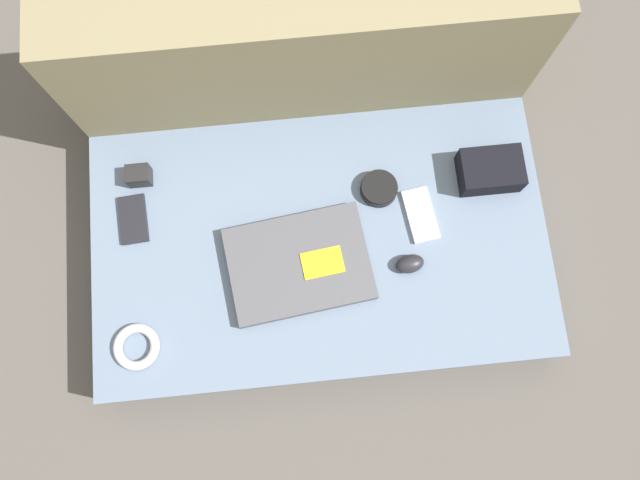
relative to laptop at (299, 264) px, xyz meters
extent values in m
plane|color=#4C4742|center=(0.05, 0.05, -0.15)|extent=(8.00, 8.00, 0.00)
cube|color=slate|center=(0.05, 0.05, -0.08)|extent=(1.03, 0.61, 0.14)
cube|color=#756B4C|center=(0.05, 0.45, 0.09)|extent=(1.03, 0.20, 0.48)
cube|color=#47474C|center=(0.00, 0.00, 0.00)|extent=(0.33, 0.26, 0.03)
cube|color=yellow|center=(0.05, 0.00, 0.02)|extent=(0.10, 0.07, 0.00)
ellipsoid|color=black|center=(0.24, -0.02, 0.00)|extent=(0.07, 0.05, 0.03)
cylinder|color=black|center=(0.20, 0.16, 0.00)|extent=(0.09, 0.09, 0.02)
cylinder|color=black|center=(0.20, 0.16, 0.01)|extent=(0.08, 0.08, 0.01)
cube|color=silver|center=(0.28, 0.09, -0.01)|extent=(0.08, 0.13, 0.01)
cube|color=black|center=(-0.37, 0.14, -0.01)|extent=(0.07, 0.12, 0.01)
cube|color=black|center=(0.45, 0.17, 0.02)|extent=(0.14, 0.10, 0.06)
cube|color=black|center=(-0.34, 0.24, 0.01)|extent=(0.05, 0.04, 0.05)
torus|color=#B2B2B7|center=(-0.37, -0.14, 0.00)|extent=(0.10, 0.10, 0.02)
camera|label=1|loc=(0.02, -0.27, 1.36)|focal=35.00mm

